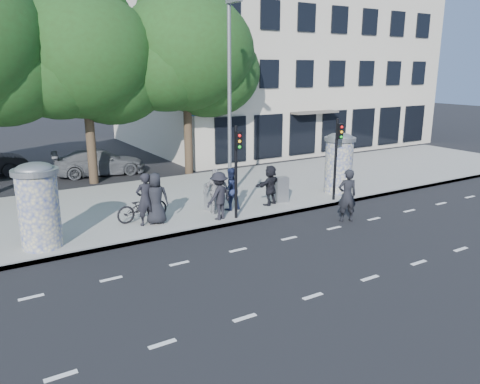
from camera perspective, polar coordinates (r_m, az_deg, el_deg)
ground at (r=14.77m, az=9.32°, el=-7.22°), size 120.00×120.00×0.00m
sidewalk at (r=20.69m, az=-4.26°, el=-0.42°), size 40.00×8.00×0.15m
curb at (r=17.41m, az=1.72°, el=-3.33°), size 40.00×0.10×0.16m
lane_dash_near at (r=13.33m, az=15.55°, el=-10.08°), size 32.00×0.12×0.01m
lane_dash_far at (r=15.78m, az=6.00°, el=-5.64°), size 32.00×0.12×0.01m
ad_column_left at (r=15.42m, az=-23.38°, el=-1.30°), size 1.36×1.36×2.65m
ad_column_right at (r=21.07m, az=11.97°, el=3.66°), size 1.36×1.36×2.65m
traffic_pole_near at (r=16.75m, az=-0.40°, el=3.58°), size 0.22×0.31×3.40m
traffic_pole_far at (r=19.62m, az=11.74°, el=4.92°), size 0.22×0.31×3.40m
street_lamp at (r=19.60m, az=-1.21°, el=12.76°), size 0.25×0.93×8.00m
tree_near_left at (r=23.66m, az=-18.50°, el=15.45°), size 6.80×6.80×8.97m
tree_center at (r=24.95m, az=-6.63°, el=16.59°), size 7.00×7.00×9.30m
building at (r=36.89m, az=3.53°, el=15.55°), size 20.30×15.85×12.00m
ped_a at (r=16.71m, az=-10.25°, el=-0.77°), size 1.03×0.83×1.84m
ped_b at (r=16.62m, az=-11.50°, el=-0.88°), size 0.74×0.54×1.87m
ped_c at (r=18.11m, az=-1.20°, el=0.37°), size 0.86×0.70×1.66m
ped_d at (r=16.95m, az=-2.58°, el=-0.47°), size 1.30×1.01×1.76m
ped_e at (r=17.68m, az=-2.90°, el=0.11°), size 1.12×0.79×1.73m
ped_f at (r=18.84m, az=3.71°, el=0.85°), size 1.60×1.04×1.62m
man_road at (r=17.60m, az=12.93°, el=-0.42°), size 0.84×0.69×1.97m
bicycle at (r=17.25m, az=-11.84°, el=-1.79°), size 0.84×1.99×1.02m
cabinet_left at (r=18.25m, az=-3.47°, el=-0.53°), size 0.61×0.54×1.05m
cabinet_right at (r=19.35m, az=5.11°, el=0.31°), size 0.58×0.48×1.04m
car_right at (r=25.97m, az=-16.78°, el=3.49°), size 2.55×4.91×1.36m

